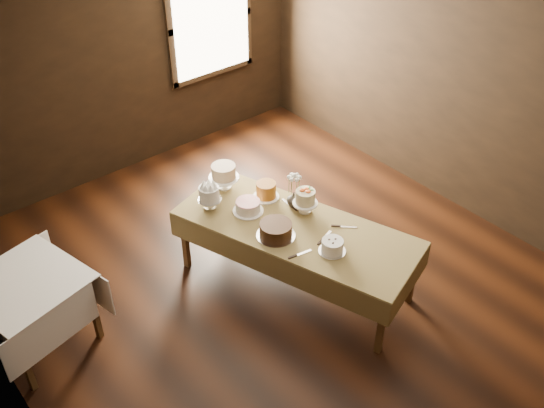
{
  "coord_description": "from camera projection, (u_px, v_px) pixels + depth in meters",
  "views": [
    {
      "loc": [
        -2.92,
        -3.3,
        4.34
      ],
      "look_at": [
        0.0,
        0.2,
        0.95
      ],
      "focal_mm": 40.61,
      "sensor_mm": 36.0,
      "label": 1
    }
  ],
  "objects": [
    {
      "name": "floor",
      "position": [
        285.0,
        290.0,
        6.13
      ],
      "size": [
        5.0,
        6.0,
        0.01
      ],
      "primitive_type": "cube",
      "color": "black",
      "rests_on": "ground"
    },
    {
      "name": "ceiling",
      "position": [
        290.0,
        12.0,
        4.45
      ],
      "size": [
        5.0,
        6.0,
        0.01
      ],
      "primitive_type": "cube",
      "color": "beige",
      "rests_on": "wall_back"
    },
    {
      "name": "wall_back",
      "position": [
        118.0,
        63.0,
        7.14
      ],
      "size": [
        5.0,
        0.02,
        2.8
      ],
      "primitive_type": "cube",
      "color": "black",
      "rests_on": "ground"
    },
    {
      "name": "wall_right",
      "position": [
        463.0,
        90.0,
        6.58
      ],
      "size": [
        0.02,
        6.0,
        2.8
      ],
      "primitive_type": "cube",
      "color": "black",
      "rests_on": "ground"
    },
    {
      "name": "window",
      "position": [
        211.0,
        22.0,
        7.65
      ],
      "size": [
        1.1,
        0.05,
        1.3
      ],
      "primitive_type": "cube",
      "color": "#FFEABF",
      "rests_on": "wall_back"
    },
    {
      "name": "display_table",
      "position": [
        296.0,
        231.0,
        5.81
      ],
      "size": [
        1.59,
        2.49,
        0.72
      ],
      "rotation": [
        0.0,
        0.0,
        0.32
      ],
      "color": "#473119",
      "rests_on": "ground"
    },
    {
      "name": "side_table",
      "position": [
        26.0,
        289.0,
        5.19
      ],
      "size": [
        1.07,
        1.07,
        0.75
      ],
      "rotation": [
        0.0,
        0.0,
        0.23
      ],
      "color": "#473119",
      "rests_on": "ground"
    },
    {
      "name": "cake_meringue",
      "position": [
        209.0,
        198.0,
        5.96
      ],
      "size": [
        0.27,
        0.27,
        0.25
      ],
      "color": "silver",
      "rests_on": "display_table"
    },
    {
      "name": "cake_speckled",
      "position": [
        224.0,
        177.0,
        6.23
      ],
      "size": [
        0.31,
        0.31,
        0.27
      ],
      "color": "white",
      "rests_on": "display_table"
    },
    {
      "name": "cake_lattice",
      "position": [
        248.0,
        207.0,
        5.94
      ],
      "size": [
        0.31,
        0.31,
        0.11
      ],
      "color": "white",
      "rests_on": "display_table"
    },
    {
      "name": "cake_caramel",
      "position": [
        266.0,
        191.0,
        6.12
      ],
      "size": [
        0.27,
        0.27,
        0.17
      ],
      "color": "white",
      "rests_on": "display_table"
    },
    {
      "name": "cake_chocolate",
      "position": [
        276.0,
        230.0,
        5.63
      ],
      "size": [
        0.42,
        0.42,
        0.14
      ],
      "color": "silver",
      "rests_on": "display_table"
    },
    {
      "name": "cake_flowers",
      "position": [
        305.0,
        202.0,
        5.91
      ],
      "size": [
        0.25,
        0.25,
        0.25
      ],
      "color": "white",
      "rests_on": "display_table"
    },
    {
      "name": "cake_swirl",
      "position": [
        332.0,
        247.0,
        5.46
      ],
      "size": [
        0.25,
        0.25,
        0.13
      ],
      "color": "silver",
      "rests_on": "display_table"
    },
    {
      "name": "cake_server_a",
      "position": [
        327.0,
        235.0,
        5.68
      ],
      "size": [
        0.24,
        0.09,
        0.01
      ],
      "primitive_type": "cube",
      "rotation": [
        0.0,
        0.0,
        0.3
      ],
      "color": "silver",
      "rests_on": "display_table"
    },
    {
      "name": "cake_server_b",
      "position": [
        349.0,
        227.0,
        5.78
      ],
      "size": [
        0.19,
        0.19,
        0.01
      ],
      "primitive_type": "cube",
      "rotation": [
        0.0,
        0.0,
        -0.79
      ],
      "color": "silver",
      "rests_on": "display_table"
    },
    {
      "name": "cake_server_c",
      "position": [
        272.0,
        220.0,
        5.86
      ],
      "size": [
        0.13,
        0.23,
        0.01
      ],
      "primitive_type": "cube",
      "rotation": [
        0.0,
        0.0,
        2.04
      ],
      "color": "silver",
      "rests_on": "display_table"
    },
    {
      "name": "cake_server_d",
      "position": [
        287.0,
        202.0,
        6.09
      ],
      "size": [
        0.04,
        0.24,
        0.01
      ],
      "primitive_type": "cube",
      "rotation": [
        0.0,
        0.0,
        1.5
      ],
      "color": "silver",
      "rests_on": "display_table"
    },
    {
      "name": "cake_server_e",
      "position": [
        304.0,
        252.0,
        5.48
      ],
      "size": [
        0.24,
        0.07,
        0.01
      ],
      "primitive_type": "cube",
      "rotation": [
        0.0,
        0.0,
        -0.18
      ],
      "color": "silver",
      "rests_on": "display_table"
    },
    {
      "name": "flower_vase",
      "position": [
        294.0,
        199.0,
        6.01
      ],
      "size": [
        0.2,
        0.2,
        0.15
      ],
      "primitive_type": "imported",
      "rotation": [
        0.0,
        0.0,
        2.34
      ],
      "color": "#2D2823",
      "rests_on": "display_table"
    },
    {
      "name": "flower_bouquet",
      "position": [
        294.0,
        183.0,
        5.9
      ],
      "size": [
        0.14,
        0.14,
        0.2
      ],
      "primitive_type": null,
      "color": "white",
      "rests_on": "flower_vase"
    }
  ]
}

